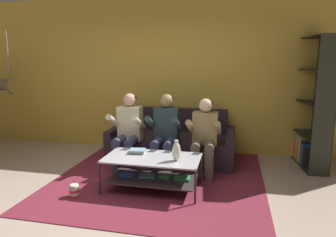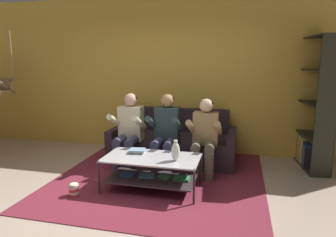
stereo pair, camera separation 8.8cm
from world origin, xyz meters
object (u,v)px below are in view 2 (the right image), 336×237
Objects in this scene: coffee_table at (152,168)px; vase at (176,151)px; popcorn_tub at (74,190)px; person_seated_right at (205,134)px; couch at (174,143)px; book_stack at (137,151)px; person_seated_left at (129,128)px; person_seated_middle at (166,130)px; bookshelf at (315,119)px.

coffee_table is 4.66× the size of vase.
person_seated_right is at bearing 37.78° from popcorn_tub.
popcorn_tub is at bearing -117.53° from couch.
couch is 1.84× the size of person_seated_right.
book_stack is at bearing -102.59° from couch.
person_seated_left reaches higher than book_stack.
popcorn_tub is at bearing -153.78° from coffee_table.
person_seated_left is 0.95× the size of coffee_table.
person_seated_middle is at bearing 0.03° from person_seated_left.
bookshelf is (2.31, 1.52, 0.49)m from coffee_table.
couch is 1.31m from coffee_table.
person_seated_right is 1.08m from book_stack.
popcorn_tub is at bearing -138.37° from book_stack.
bookshelf is (2.31, 0.78, 0.13)m from person_seated_middle.
couch reaches higher than coffee_table.
vase is (0.33, -1.38, 0.30)m from couch.
bookshelf reaches higher than person_seated_left.
person_seated_left is 3.03m from bookshelf.
person_seated_middle is 0.69m from book_stack.
couch is 1.23m from book_stack.
coffee_table is at bearing -146.67° from bookshelf.
person_seated_left is at bearing 75.43° from popcorn_tub.
book_stack is at bearing -60.32° from person_seated_left.
person_seated_middle reaches higher than vase.
person_seated_left is 1.03m from coffee_table.
person_seated_right is 4.56× the size of book_stack.
couch is 1.45m from vase.
book_stack is 2.94m from bookshelf.
person_seated_middle is (-0.00, -0.57, 0.38)m from couch.
vase reaches higher than popcorn_tub.
person_seated_middle is 1.61m from popcorn_tub.
couch is 2.00m from popcorn_tub.
coffee_table is 5.03× the size of book_stack.
coffee_table is 0.35m from book_stack.
person_seated_left is 6.68× the size of popcorn_tub.
book_stack is at bearing -113.46° from person_seated_middle.
coffee_table is at bearing -89.93° from couch.
person_seated_right is 1.88m from bookshelf.
couch is 11.80× the size of popcorn_tub.
person_seated_middle is at bearing 66.54° from book_stack.
bookshelf is (2.31, 0.21, 0.50)m from couch.
couch is at bearing 43.24° from person_seated_left.
person_seated_left is 4.41× the size of vase.
vase is 1.40m from popcorn_tub.
coffee_table is at bearing 26.22° from popcorn_tub.
person_seated_right reaches higher than book_stack.
coffee_table is 1.05m from popcorn_tub.
bookshelf is at bearing 28.35° from book_stack.
coffee_table is (0.00, -0.74, -0.36)m from person_seated_middle.
popcorn_tub is (-0.92, -1.77, -0.19)m from couch.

